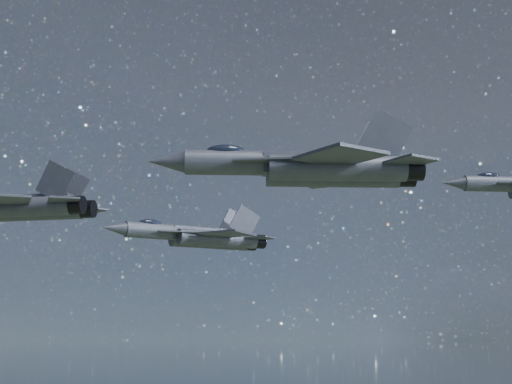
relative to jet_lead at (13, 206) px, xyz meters
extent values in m
cube|color=#353943|center=(0.90, -0.35, 0.17)|extent=(8.00, 4.26, 1.27)
cylinder|color=#353943|center=(0.92, -1.40, -0.27)|extent=(8.21, 4.39, 1.52)
cylinder|color=#353943|center=(1.62, 0.42, -0.27)|extent=(8.21, 4.39, 1.52)
cylinder|color=black|center=(5.11, -3.03, -0.27)|extent=(1.69, 1.77, 1.41)
cylinder|color=black|center=(5.82, -1.20, -0.27)|extent=(1.69, 1.77, 1.41)
cube|color=#353943|center=(-0.11, -3.52, -0.07)|extent=(4.44, 4.83, 0.20)
cube|color=#353943|center=(2.29, 2.68, -0.07)|extent=(5.59, 5.49, 0.20)
cube|color=#353943|center=(4.29, -4.07, -0.07)|extent=(2.60, 2.76, 0.15)
cube|color=#353943|center=(5.91, 0.12, -0.07)|extent=(3.31, 3.28, 0.15)
cube|color=#353943|center=(3.47, -2.66, 1.59)|extent=(3.12, 1.62, 3.48)
cube|color=#353943|center=(4.35, -0.38, 1.59)|extent=(3.31, 1.11, 3.48)
cylinder|color=#353943|center=(12.53, 22.68, 1.34)|extent=(8.44, 4.42, 1.76)
cone|color=#353943|center=(7.43, 20.89, 1.34)|extent=(3.07, 2.38, 1.58)
ellipsoid|color=black|center=(11.25, 22.24, 2.19)|extent=(2.92, 2.00, 0.87)
cube|color=#353943|center=(18.05, 24.63, 1.29)|extent=(9.26, 4.66, 1.46)
cylinder|color=#353943|center=(18.84, 23.72, 0.78)|extent=(9.50, 4.80, 1.76)
cylinder|color=#353943|center=(18.10, 25.84, 0.78)|extent=(9.50, 4.80, 1.76)
cylinder|color=black|center=(23.72, 25.44, 0.78)|extent=(1.92, 2.01, 1.62)
cylinder|color=black|center=(22.98, 27.56, 0.78)|extent=(1.92, 2.01, 1.62)
cube|color=#353943|center=(14.94, 21.92, 1.21)|extent=(5.97, 2.08, 0.14)
cube|color=#353943|center=(13.93, 24.79, 1.21)|extent=(5.67, 4.03, 0.14)
cube|color=#353943|center=(19.53, 21.10, 1.00)|extent=(6.45, 6.36, 0.23)
cube|color=#353943|center=(16.99, 28.31, 1.00)|extent=(5.23, 5.65, 0.23)
cube|color=#353943|center=(23.79, 23.91, 1.00)|extent=(3.82, 3.80, 0.17)
cube|color=#353943|center=(22.07, 28.79, 1.00)|extent=(3.06, 3.24, 0.17)
cube|color=#353943|center=(22.01, 24.54, 2.92)|extent=(3.84, 1.17, 4.00)
cube|color=#353943|center=(21.08, 27.19, 2.92)|extent=(3.64, 1.76, 4.00)
cylinder|color=#353943|center=(16.69, -13.93, 0.99)|extent=(7.98, 2.44, 1.65)
cone|color=#353943|center=(11.63, -13.42, 0.99)|extent=(2.68, 1.74, 1.49)
ellipsoid|color=black|center=(15.42, -13.81, 1.78)|extent=(2.62, 1.36, 0.82)
cube|color=#353943|center=(22.18, -14.49, 0.94)|extent=(8.82, 2.47, 1.38)
cylinder|color=#353943|center=(22.49, -15.59, 0.46)|extent=(9.03, 2.55, 1.65)
cylinder|color=#353943|center=(22.71, -13.48, 0.46)|extent=(9.03, 2.55, 1.65)
cylinder|color=black|center=(27.35, -16.09, 0.46)|extent=(1.53, 1.66, 1.53)
cylinder|color=black|center=(27.56, -13.98, 0.46)|extent=(1.53, 1.66, 1.53)
cube|color=#353943|center=(18.45, -15.55, 0.86)|extent=(5.62, 2.71, 0.13)
cube|color=#353943|center=(18.74, -12.70, 0.86)|extent=(5.60, 1.66, 0.13)
cube|color=#353943|center=(22.02, -18.10, 0.67)|extent=(5.63, 5.87, 0.21)
cube|color=#353943|center=(22.76, -10.93, 0.67)|extent=(5.98, 6.08, 0.21)
cube|color=#353943|center=(26.79, -17.42, 0.67)|extent=(3.31, 3.42, 0.16)
cube|color=#353943|center=(27.28, -12.56, 0.67)|extent=(3.53, 3.58, 0.16)
cube|color=#353943|center=(25.53, -16.17, 2.47)|extent=(3.65, 0.84, 3.78)
cube|color=#353943|center=(25.80, -13.53, 2.47)|extent=(3.70, 0.57, 3.78)
cylinder|color=#353943|center=(41.94, 1.01, 3.30)|extent=(6.80, 1.80, 1.42)
cone|color=#353943|center=(37.58, 1.26, 3.30)|extent=(2.25, 1.40, 1.27)
ellipsoid|color=black|center=(40.85, 1.08, 3.98)|extent=(2.22, 1.08, 0.70)
camera|label=1|loc=(9.78, -63.55, -10.46)|focal=55.00mm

